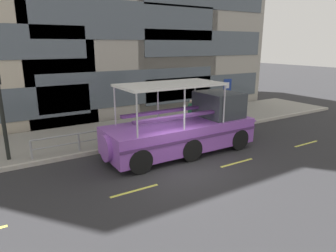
{
  "coord_description": "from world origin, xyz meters",
  "views": [
    {
      "loc": [
        -6.28,
        -9.59,
        4.86
      ],
      "look_at": [
        0.52,
        1.46,
        1.3
      ],
      "focal_mm": 31.76,
      "sensor_mm": 36.0,
      "label": 1
    }
  ],
  "objects_px": {
    "traffic_light_pole": "(0,102)",
    "parking_sign": "(227,93)",
    "duck_tour_boat": "(189,128)",
    "pedestrian_near_bow": "(191,110)"
  },
  "relations": [
    {
      "from": "traffic_light_pole",
      "to": "pedestrian_near_bow",
      "type": "height_order",
      "value": "traffic_light_pole"
    },
    {
      "from": "parking_sign",
      "to": "traffic_light_pole",
      "type": "bearing_deg",
      "value": 179.82
    },
    {
      "from": "duck_tour_boat",
      "to": "pedestrian_near_bow",
      "type": "bearing_deg",
      "value": 52.76
    },
    {
      "from": "traffic_light_pole",
      "to": "duck_tour_boat",
      "type": "relative_size",
      "value": 0.47
    },
    {
      "from": "parking_sign",
      "to": "pedestrian_near_bow",
      "type": "height_order",
      "value": "parking_sign"
    },
    {
      "from": "parking_sign",
      "to": "pedestrian_near_bow",
      "type": "xyz_separation_m",
      "value": [
        -2.2,
        0.61,
        -0.9
      ]
    },
    {
      "from": "parking_sign",
      "to": "duck_tour_boat",
      "type": "distance_m",
      "value": 5.38
    },
    {
      "from": "duck_tour_boat",
      "to": "pedestrian_near_bow",
      "type": "distance_m",
      "value": 4.02
    },
    {
      "from": "traffic_light_pole",
      "to": "parking_sign",
      "type": "distance_m",
      "value": 12.08
    },
    {
      "from": "duck_tour_boat",
      "to": "pedestrian_near_bow",
      "type": "height_order",
      "value": "duck_tour_boat"
    }
  ]
}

